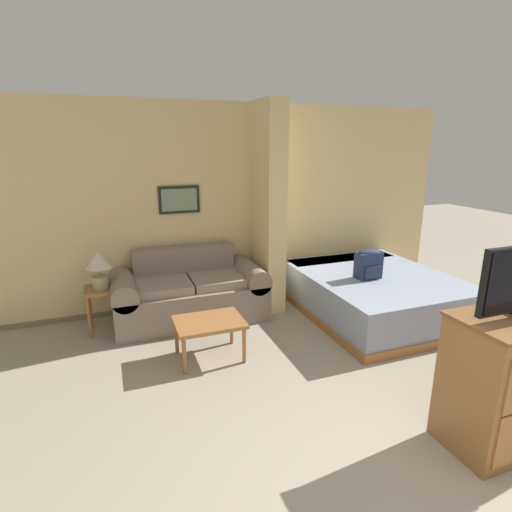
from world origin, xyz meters
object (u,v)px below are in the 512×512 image
table_lamp (99,265)px  backpack (369,263)px  couch (190,293)px  bed (373,293)px  coffee_table (209,325)px

table_lamp → backpack: 3.12m
couch → bed: bearing=-16.1°
coffee_table → bed: size_ratio=0.32×
couch → backpack: bearing=-20.2°
coffee_table → backpack: bearing=7.7°
coffee_table → bed: 2.26m
couch → table_lamp: size_ratio=4.32×
coffee_table → backpack: size_ratio=1.86×
table_lamp → bed: size_ratio=0.20×
couch → table_lamp: bearing=-179.8°
couch → table_lamp: 1.10m
coffee_table → table_lamp: bearing=134.0°
backpack → coffee_table: bearing=-172.3°
coffee_table → couch: bearing=89.4°
couch → coffee_table: couch is taller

